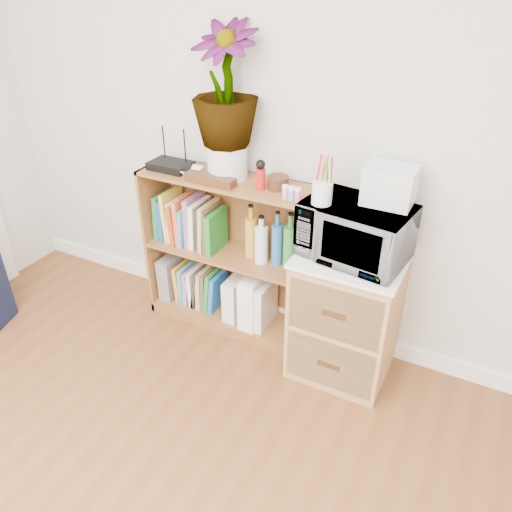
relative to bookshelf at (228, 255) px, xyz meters
The scene contains 21 objects.
skirting_board 0.57m from the bookshelf, 21.80° to the left, with size 4.00×0.02×0.10m, color white.
bookshelf is the anchor object (origin of this frame).
wicker_unit 0.76m from the bookshelf, ahead, with size 0.50×0.45×0.70m, color #9E7542.
microwave 0.85m from the bookshelf, ahead, with size 0.49×0.33×0.27m, color silver.
pen_cup 0.83m from the bookshelf, 13.82° to the right, with size 0.09×0.09×0.10m, color white.
small_appliance 1.05m from the bookshelf, ahead, with size 0.22×0.18×0.18m, color silver.
router 0.60m from the bookshelf, behind, with size 0.23×0.16×0.04m, color black.
white_bowl 0.53m from the bookshelf, behind, with size 0.13×0.13×0.03m, color white.
plant_pot 0.57m from the bookshelf, 89.08° to the left, with size 0.21×0.21×0.18m, color silver.
potted_plant 0.95m from the bookshelf, 89.08° to the left, with size 0.33×0.33×0.59m, color #2A6A2E.
trinket_box 0.51m from the bookshelf, 109.69° to the right, with size 0.28×0.07×0.05m, color #32190D.
kokeshi_doll 0.58m from the bookshelf, ahead, with size 0.05×0.05×0.11m, color #A91514.
wooden_bowl 0.59m from the bookshelf, ahead, with size 0.11×0.11×0.06m, color #34180E.
paint_jars 0.66m from the bookshelf, 12.10° to the right, with size 0.11×0.04×0.05m, color pink.
file_box 0.49m from the bookshelf, behind, with size 0.08×0.23×0.28m, color slate.
magazine_holder_left 0.28m from the bookshelf, 11.01° to the right, with size 0.08×0.21×0.26m, color silver.
magazine_holder_mid 0.30m from the bookshelf, ahead, with size 0.10×0.26×0.32m, color white.
magazine_holder_right 0.35m from the bookshelf, ahead, with size 0.09×0.23×0.28m, color white.
cookbooks 0.30m from the bookshelf, behind, with size 0.42×0.20×0.30m.
liquor_bottles 0.39m from the bookshelf, ahead, with size 0.47×0.07×0.31m.
lower_books 0.35m from the bookshelf, behind, with size 0.30×0.19×0.27m.
Camera 1 is at (0.93, -0.03, 1.96)m, focal length 35.00 mm.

